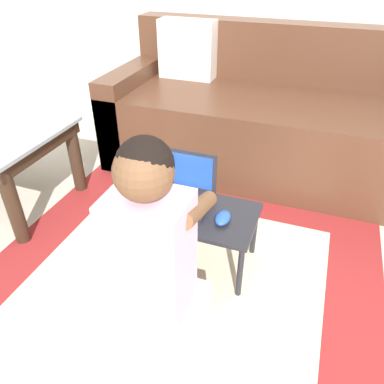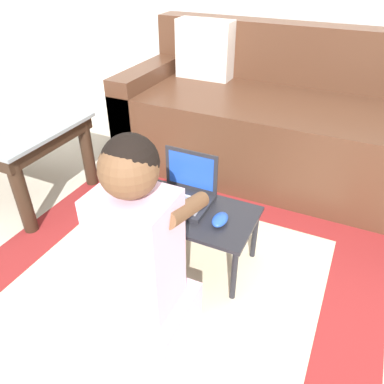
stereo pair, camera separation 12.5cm
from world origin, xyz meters
name	(u,v)px [view 1 (the left image)]	position (x,y,z in m)	size (l,w,h in m)	color
ground_plane	(172,289)	(0.00, 0.00, 0.00)	(16.00, 16.00, 0.00)	beige
area_rug	(171,291)	(0.00, -0.01, 0.00)	(1.71, 1.72, 0.01)	maroon
couch	(264,120)	(0.13, 1.23, 0.30)	(1.90, 0.85, 0.84)	#4C2D1E
laptop_desk	(188,216)	(0.00, 0.20, 0.25)	(0.59, 0.32, 0.28)	black
laptop	(183,195)	(-0.04, 0.25, 0.32)	(0.25, 0.20, 0.21)	#232328
computer_mouse	(223,218)	(0.16, 0.18, 0.30)	(0.06, 0.10, 0.03)	#234CB2
person_seated	(152,266)	(0.03, -0.22, 0.36)	(0.33, 0.40, 0.81)	#E5B2CC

